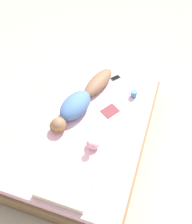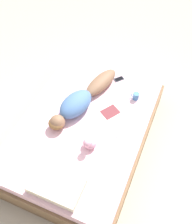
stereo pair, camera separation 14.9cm
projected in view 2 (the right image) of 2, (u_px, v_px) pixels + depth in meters
ground_plane at (85, 142)px, 3.63m from camera, size 12.00×12.00×0.00m
bed at (85, 133)px, 3.43m from camera, size 1.53×2.22×0.51m
person at (82, 99)px, 3.30m from camera, size 0.53×1.25×0.23m
open_magazine at (116, 119)px, 3.24m from camera, size 0.59×0.53×0.01m
coffee_mug at (136, 96)px, 3.40m from camera, size 0.11×0.08×0.10m
cell_phone at (119, 79)px, 3.64m from camera, size 0.14×0.15×0.01m
plush_toy at (89, 143)px, 2.93m from camera, size 0.15×0.17×0.20m
pillow at (57, 185)px, 2.67m from camera, size 0.54×0.35×0.11m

